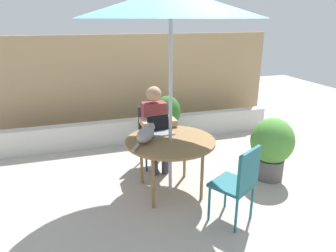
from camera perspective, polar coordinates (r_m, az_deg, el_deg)
The scene contains 12 objects.
ground_plane at distance 4.19m, azimuth 0.41°, elevation -11.78°, with size 14.00×14.00×0.00m, color #ADA399.
fence_back at distance 6.10m, azimuth -6.64°, elevation 7.60°, with size 5.64×0.08×1.88m, color tan.
planter_wall_low at distance 5.69m, azimuth -5.14°, elevation -0.75°, with size 5.08×0.20×0.44m, color beige.
patio_table at distance 3.88m, azimuth 0.44°, elevation -3.29°, with size 1.12×1.12×0.72m.
patio_umbrella at distance 3.59m, azimuth 0.51°, elevation 21.62°, with size 2.09×2.09×2.47m.
chair_occupied at distance 4.73m, azimuth -2.81°, elevation -0.92°, with size 0.40×0.40×0.90m.
chair_empty at distance 3.43m, azimuth 13.00°, elevation -9.61°, with size 0.55×0.55×0.90m.
person_seated at distance 4.53m, azimuth -2.34°, elevation 0.43°, with size 0.48×0.48×1.24m.
laptop at distance 4.10m, azimuth -1.52°, elevation -0.32°, with size 0.33×0.28×0.21m.
cat at distance 3.83m, azimuth -4.06°, elevation -1.48°, with size 0.42×0.56×0.17m.
potted_plant_near_fence at distance 4.52m, azimuth 18.51°, elevation -3.40°, with size 0.59×0.59×0.88m.
potted_plant_by_chair at distance 5.48m, azimuth -0.11°, elevation 1.70°, with size 0.46×0.46×0.88m.
Camera 1 is at (-1.09, -3.42, 2.16)m, focal length 33.18 mm.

